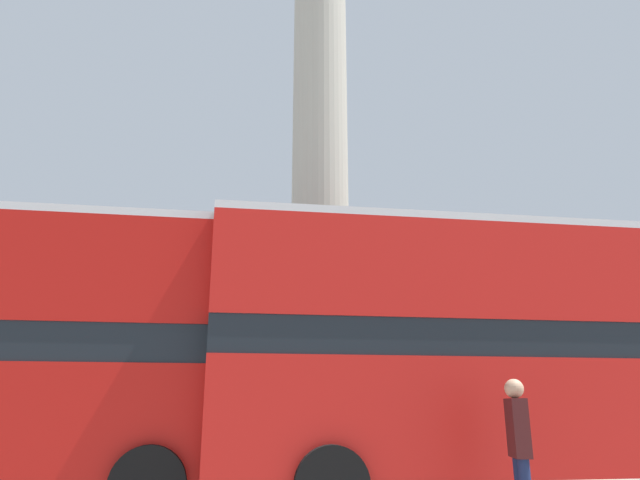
{
  "coord_description": "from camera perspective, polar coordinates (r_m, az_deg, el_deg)",
  "views": [
    {
      "loc": [
        -2.15,
        -15.32,
        1.48
      ],
      "look_at": [
        0.0,
        0.0,
        6.01
      ],
      "focal_mm": 32.0,
      "sensor_mm": 36.0,
      "label": 1
    }
  ],
  "objects": [
    {
      "name": "ground_plane",
      "position": [
        15.54,
        0.0,
        -21.8
      ],
      "size": [
        200.0,
        200.0,
        0.0
      ],
      "primitive_type": "plane",
      "color": "gray"
    },
    {
      "name": "monument_column",
      "position": [
        16.1,
        0.0,
        -0.28
      ],
      "size": [
        6.09,
        6.09,
        21.51
      ],
      "color": "#A39E8E",
      "rests_on": "ground_plane"
    },
    {
      "name": "equestrian_statue",
      "position": [
        20.72,
        -26.6,
        -14.18
      ],
      "size": [
        4.39,
        4.08,
        6.02
      ],
      "rotation": [
        0.0,
        0.0,
        -0.57
      ],
      "color": "#A39E8E",
      "rests_on": "ground_plane"
    },
    {
      "name": "street_lamp",
      "position": [
        11.87,
        -4.06,
        -10.17
      ],
      "size": [
        0.36,
        0.36,
        5.43
      ],
      "color": "black",
      "rests_on": "ground_plane"
    },
    {
      "name": "bus_b",
      "position": [
        10.67,
        21.66,
        -10.15
      ],
      "size": [
        11.35,
        2.94,
        4.38
      ],
      "rotation": [
        0.0,
        0.0,
        0.01
      ],
      "color": "red",
      "rests_on": "ground_plane"
    },
    {
      "name": "pedestrian_near_lamp",
      "position": [
        7.81,
        19.29,
        -18.67
      ],
      "size": [
        0.3,
        0.51,
        1.82
      ],
      "rotation": [
        0.0,
        0.0,
        1.33
      ],
      "color": "#192347",
      "rests_on": "ground_plane"
    }
  ]
}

